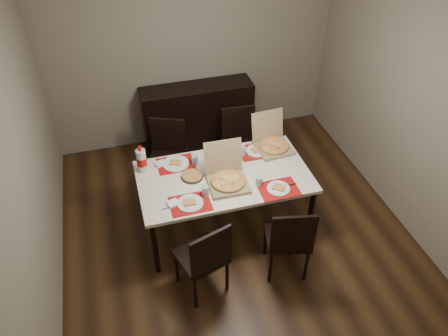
{
  "coord_description": "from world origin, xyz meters",
  "views": [
    {
      "loc": [
        -1.05,
        -3.25,
        3.72
      ],
      "look_at": [
        -0.1,
        0.11,
        0.85
      ],
      "focal_mm": 35.0,
      "sensor_mm": 36.0,
      "label": 1
    }
  ],
  "objects": [
    {
      "name": "setting_near_left",
      "position": [
        -0.51,
        -0.19,
        0.77
      ],
      "size": [
        0.49,
        0.3,
        0.11
      ],
      "color": "#B20C0B",
      "rests_on": "dining_table"
    },
    {
      "name": "ground",
      "position": [
        0.0,
        0.0,
        -0.01
      ],
      "size": [
        3.8,
        4.0,
        0.02
      ],
      "primitive_type": "cube",
      "color": "#3F2713",
      "rests_on": "ground"
    },
    {
      "name": "chair_far_right",
      "position": [
        0.36,
        0.97,
        0.51
      ],
      "size": [
        0.44,
        0.44,
        0.93
      ],
      "color": "black",
      "rests_on": "ground"
    },
    {
      "name": "pizza_box_center",
      "position": [
        -0.1,
        -0.01,
        0.81
      ],
      "size": [
        0.41,
        0.45,
        0.4
      ],
      "color": "#917C54",
      "rests_on": "dining_table"
    },
    {
      "name": "dip_bowl",
      "position": [
        -0.0,
        0.24,
        0.76
      ],
      "size": [
        0.14,
        0.14,
        0.03
      ],
      "primitive_type": "imported",
      "rotation": [
        0.0,
        0.0,
        0.36
      ],
      "color": "white",
      "rests_on": "dining_table"
    },
    {
      "name": "dining_table",
      "position": [
        -0.1,
        0.11,
        0.68
      ],
      "size": [
        1.8,
        1.0,
        0.75
      ],
      "color": "beige",
      "rests_on": "ground"
    },
    {
      "name": "chair_near_right",
      "position": [
        0.33,
        -0.7,
        0.51
      ],
      "size": [
        0.5,
        0.5,
        0.93
      ],
      "color": "black",
      "rests_on": "ground"
    },
    {
      "name": "chair_near_left",
      "position": [
        -0.51,
        -0.7,
        0.51
      ],
      "size": [
        0.53,
        0.53,
        0.93
      ],
      "color": "black",
      "rests_on": "ground"
    },
    {
      "name": "napkin_loose",
      "position": [
        -0.03,
        0.1,
        0.76
      ],
      "size": [
        0.14,
        0.15,
        0.02
      ],
      "primitive_type": "cube",
      "rotation": [
        0.0,
        0.0,
        1.27
      ],
      "color": "white",
      "rests_on": "dining_table"
    },
    {
      "name": "room_walls",
      "position": [
        0.0,
        0.43,
        1.73
      ],
      "size": [
        3.84,
        4.02,
        2.62
      ],
      "color": "gray",
      "rests_on": "ground"
    },
    {
      "name": "faina_plate",
      "position": [
        -0.43,
        0.17,
        0.76
      ],
      "size": [
        0.23,
        0.23,
        0.03
      ],
      "color": "black",
      "rests_on": "dining_table"
    },
    {
      "name": "setting_far_left",
      "position": [
        -0.52,
        0.43,
        0.77
      ],
      "size": [
        0.47,
        0.3,
        0.11
      ],
      "color": "#B20C0B",
      "rests_on": "dining_table"
    },
    {
      "name": "setting_near_right",
      "position": [
        0.32,
        -0.22,
        0.77
      ],
      "size": [
        0.42,
        0.3,
        0.11
      ],
      "color": "#B20C0B",
      "rests_on": "dining_table"
    },
    {
      "name": "pizza_box_right",
      "position": [
        0.56,
        0.43,
        0.81
      ],
      "size": [
        0.41,
        0.45,
        0.38
      ],
      "color": "#917C54",
      "rests_on": "dining_table"
    },
    {
      "name": "soda_bottle",
      "position": [
        -0.91,
        0.42,
        0.89
      ],
      "size": [
        0.11,
        0.11,
        0.32
      ],
      "color": "silver",
      "rests_on": "dining_table"
    },
    {
      "name": "sideboard",
      "position": [
        0.0,
        1.78,
        0.45
      ],
      "size": [
        1.5,
        0.4,
        0.9
      ],
      "primitive_type": "cube",
      "color": "black",
      "rests_on": "ground"
    },
    {
      "name": "chair_far_left",
      "position": [
        -0.57,
        0.96,
        0.51
      ],
      "size": [
        0.55,
        0.55,
        0.93
      ],
      "color": "black",
      "rests_on": "ground"
    },
    {
      "name": "setting_far_right",
      "position": [
        0.32,
        0.41,
        0.77
      ],
      "size": [
        0.45,
        0.3,
        0.11
      ],
      "color": "#B20C0B",
      "rests_on": "dining_table"
    }
  ]
}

